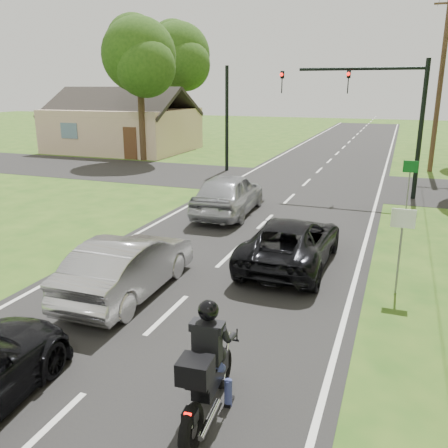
{
  "coord_description": "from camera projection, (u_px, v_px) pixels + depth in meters",
  "views": [
    {
      "loc": [
        4.5,
        -8.45,
        4.86
      ],
      "look_at": [
        0.22,
        3.0,
        1.3
      ],
      "focal_mm": 38.0,
      "sensor_mm": 36.0,
      "label": 1
    }
  ],
  "objects": [
    {
      "name": "utility_pole_far",
      "position": [
        440.0,
        82.0,
        26.76
      ],
      "size": [
        1.6,
        0.28,
        10.0
      ],
      "color": "brown",
      "rests_on": "ground"
    },
    {
      "name": "motorcycle_rider",
      "position": [
        207.0,
        374.0,
        7.0
      ],
      "size": [
        0.64,
        2.26,
        1.94
      ],
      "rotation": [
        0.0,
        0.0,
        0.07
      ],
      "color": "black",
      "rests_on": "ground"
    },
    {
      "name": "road",
      "position": [
        278.0,
        209.0,
        19.47
      ],
      "size": [
        8.0,
        100.0,
        0.01
      ],
      "primitive_type": "cube",
      "color": "black",
      "rests_on": "ground"
    },
    {
      "name": "silver_sedan",
      "position": [
        128.0,
        266.0,
        11.35
      ],
      "size": [
        1.63,
        4.4,
        1.44
      ],
      "primitive_type": "imported",
      "rotation": [
        0.0,
        0.0,
        3.17
      ],
      "color": "#AAAAAF",
      "rests_on": "road"
    },
    {
      "name": "cross_road",
      "position": [
        307.0,
        183.0,
        24.86
      ],
      "size": [
        60.0,
        7.0,
        0.01
      ],
      "primitive_type": "cube",
      "color": "black",
      "rests_on": "ground"
    },
    {
      "name": "ground",
      "position": [
        167.0,
        315.0,
        10.47
      ],
      "size": [
        140.0,
        140.0,
        0.0
      ],
      "primitive_type": "plane",
      "color": "#285116",
      "rests_on": "ground"
    },
    {
      "name": "silver_suv",
      "position": [
        229.0,
        194.0,
        18.49
      ],
      "size": [
        2.22,
        4.94,
        1.65
      ],
      "primitive_type": "imported",
      "rotation": [
        0.0,
        0.0,
        3.2
      ],
      "color": "#A7A9AF",
      "rests_on": "road"
    },
    {
      "name": "sign_green",
      "position": [
        410.0,
        174.0,
        18.26
      ],
      "size": [
        0.55,
        0.07,
        2.12
      ],
      "color": "slate",
      "rests_on": "ground"
    },
    {
      "name": "tree_left_near",
      "position": [
        141.0,
        59.0,
        30.38
      ],
      "size": [
        5.12,
        4.96,
        9.22
      ],
      "color": "#332316",
      "rests_on": "ground"
    },
    {
      "name": "signal_pole_far",
      "position": [
        227.0,
        120.0,
        27.57
      ],
      "size": [
        0.2,
        0.2,
        6.0
      ],
      "primitive_type": "cylinder",
      "color": "black",
      "rests_on": "ground"
    },
    {
      "name": "tree_left_far",
      "position": [
        180.0,
        58.0,
        39.85
      ],
      "size": [
        5.76,
        5.58,
        10.14
      ],
      "color": "#332316",
      "rests_on": "ground"
    },
    {
      "name": "dark_suv",
      "position": [
        291.0,
        242.0,
        13.26
      ],
      "size": [
        2.23,
        4.78,
        1.32
      ],
      "primitive_type": "imported",
      "rotation": [
        0.0,
        0.0,
        3.13
      ],
      "color": "black",
      "rests_on": "road"
    },
    {
      "name": "house",
      "position": [
        123.0,
        128.0,
        36.94
      ],
      "size": [
        10.2,
        8.0,
        4.84
      ],
      "color": "tan",
      "rests_on": "ground"
    },
    {
      "name": "traffic_signal",
      "position": [
        378.0,
        103.0,
        20.79
      ],
      "size": [
        6.38,
        0.44,
        6.0
      ],
      "color": "black",
      "rests_on": "ground"
    },
    {
      "name": "sign_white",
      "position": [
        402.0,
        231.0,
        11.13
      ],
      "size": [
        0.55,
        0.07,
        2.12
      ],
      "color": "slate",
      "rests_on": "ground"
    }
  ]
}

